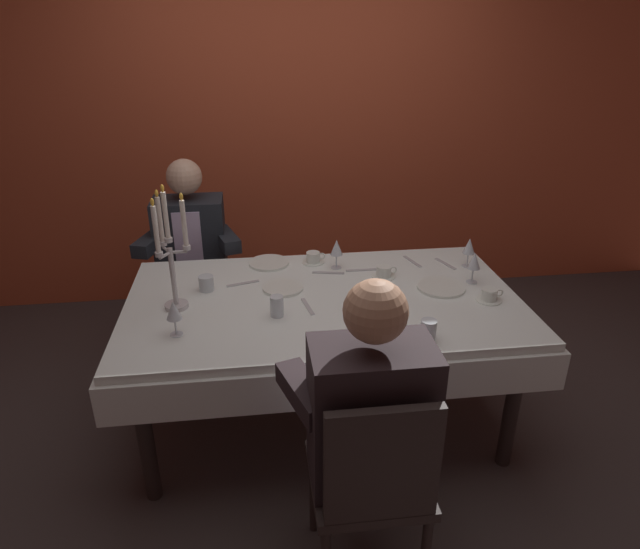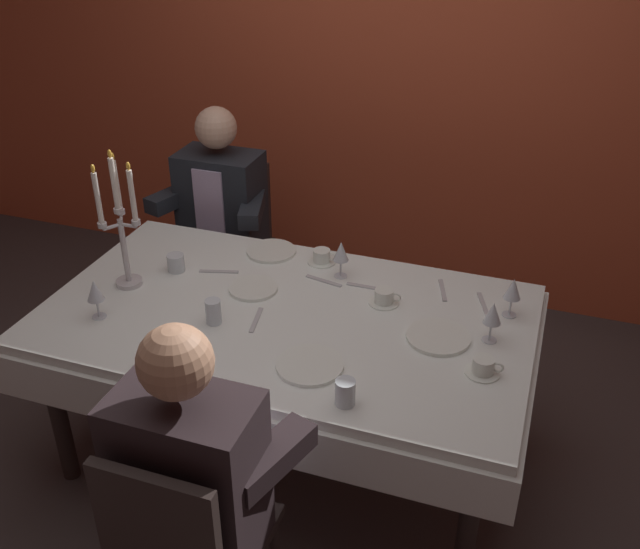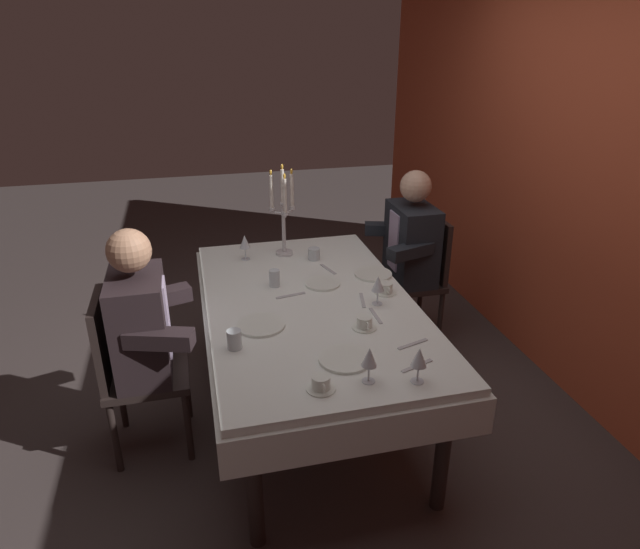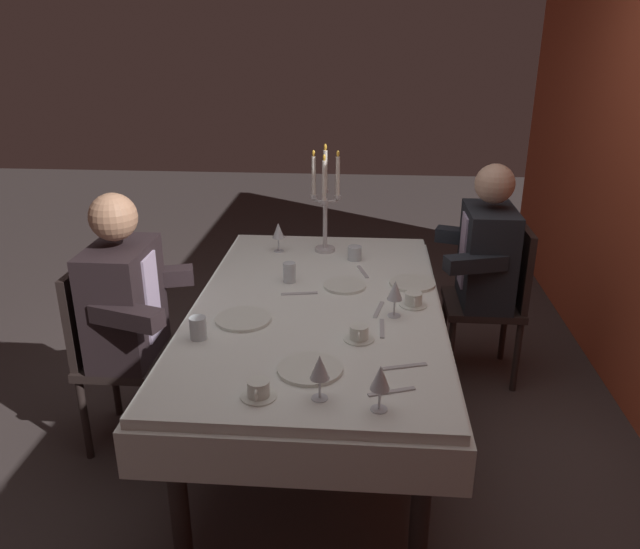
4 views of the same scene
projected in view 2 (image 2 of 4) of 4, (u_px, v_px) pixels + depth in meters
name	position (u px, v px, depth m)	size (l,w,h in m)	color
ground_plane	(289.00, 452.00, 3.21)	(12.00, 12.00, 0.00)	#403635
back_wall	(397.00, 59.00, 3.89)	(6.00, 0.12, 2.70)	#BF4C2E
dining_table	(286.00, 337.00, 2.90)	(1.94, 1.14, 0.74)	white
candelabra	(121.00, 227.00, 2.89)	(0.15, 0.17, 0.59)	silver
dinner_plate_0	(271.00, 251.00, 3.27)	(0.22, 0.22, 0.01)	white
dinner_plate_1	(310.00, 365.00, 2.53)	(0.24, 0.24, 0.01)	white
dinner_plate_2	(253.00, 288.00, 2.98)	(0.20, 0.20, 0.01)	white
dinner_plate_3	(438.00, 337.00, 2.68)	(0.24, 0.24, 0.01)	white
wine_glass_0	(95.00, 292.00, 2.75)	(0.07, 0.07, 0.16)	silver
wine_glass_1	(341.00, 253.00, 3.03)	(0.07, 0.07, 0.16)	silver
wine_glass_2	(493.00, 314.00, 2.62)	(0.07, 0.07, 0.16)	silver
wine_glass_3	(513.00, 290.00, 2.76)	(0.07, 0.07, 0.16)	silver
water_tumbler_0	(345.00, 392.00, 2.34)	(0.07, 0.07, 0.09)	silver
water_tumbler_1	(213.00, 312.00, 2.75)	(0.06, 0.06, 0.10)	silver
water_tumbler_2	(176.00, 263.00, 3.11)	(0.07, 0.07, 0.08)	silver
coffee_cup_0	(384.00, 297.00, 2.88)	(0.13, 0.12, 0.06)	white
coffee_cup_1	(322.00, 257.00, 3.18)	(0.13, 0.12, 0.06)	white
coffee_cup_2	(483.00, 367.00, 2.49)	(0.13, 0.12, 0.06)	white
spoon_0	(443.00, 290.00, 2.98)	(0.17, 0.02, 0.01)	#B7B7BC
fork_1	(219.00, 272.00, 3.11)	(0.17, 0.02, 0.01)	#B7B7BC
spoon_2	(256.00, 320.00, 2.79)	(0.17, 0.02, 0.01)	#B7B7BC
spoon_3	(324.00, 281.00, 3.04)	(0.17, 0.02, 0.01)	#B7B7BC
fork_4	(483.00, 304.00, 2.89)	(0.17, 0.02, 0.01)	#B7B7BC
spoon_5	(366.00, 287.00, 3.00)	(0.17, 0.02, 0.01)	#B7B7BC
seated_diner_0	(222.00, 201.00, 3.77)	(0.63, 0.48, 1.24)	#2B221F
seated_diner_1	(188.00, 474.00, 2.10)	(0.63, 0.48, 1.24)	#2B221F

